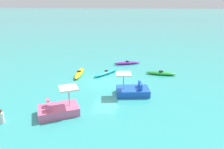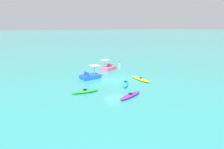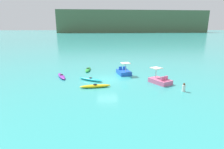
# 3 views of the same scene
# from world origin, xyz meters

# --- Properties ---
(ground_plane) EXTENTS (600.00, 600.00, 0.00)m
(ground_plane) POSITION_xyz_m (0.00, 0.00, 0.00)
(ground_plane) COLOR #38ADA8
(kayak_purple) EXTENTS (1.81, 3.08, 0.37)m
(kayak_purple) POSITION_xyz_m (-5.79, 1.24, 0.16)
(kayak_purple) COLOR purple
(kayak_purple) RESTS_ON ground_plane
(kayak_green) EXTENTS (0.81, 2.88, 0.37)m
(kayak_green) POSITION_xyz_m (-2.75, 4.80, 0.16)
(kayak_green) COLOR green
(kayak_green) RESTS_ON ground_plane
(kayak_yellow) EXTENTS (3.30, 1.03, 0.37)m
(kayak_yellow) POSITION_xyz_m (-1.36, -2.91, 0.16)
(kayak_yellow) COLOR yellow
(kayak_yellow) RESTS_ON ground_plane
(kayak_cyan) EXTENTS (3.06, 2.18, 0.37)m
(kayak_cyan) POSITION_xyz_m (-2.00, -0.38, 0.16)
(kayak_cyan) COLOR #19B7C6
(kayak_cyan) RESTS_ON ground_plane
(pedal_boat_pink) EXTENTS (2.51, 2.83, 1.68)m
(pedal_boat_pink) POSITION_xyz_m (5.92, -1.74, 0.34)
(pedal_boat_pink) COLOR pink
(pedal_boat_pink) RESTS_ON ground_plane
(pedal_boat_blue) EXTENTS (1.97, 2.67, 1.68)m
(pedal_boat_blue) POSITION_xyz_m (2.25, 2.48, 0.34)
(pedal_boat_blue) COLOR blue
(pedal_boat_blue) RESTS_ON ground_plane
(person_near_shore) EXTENTS (0.43, 0.43, 0.88)m
(person_near_shore) POSITION_xyz_m (7.45, -4.53, 0.39)
(person_near_shore) COLOR silver
(person_near_shore) RESTS_ON ground_plane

